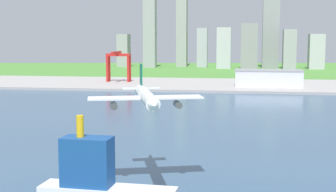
{
  "coord_description": "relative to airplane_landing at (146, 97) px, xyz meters",
  "views": [
    {
      "loc": [
        20.39,
        -16.71,
        49.38
      ],
      "look_at": [
        -12.72,
        191.13,
        24.29
      ],
      "focal_mm": 50.96,
      "sensor_mm": 36.0,
      "label": 1
    }
  ],
  "objects": [
    {
      "name": "ferry_boat",
      "position": [
        -8.27,
        -25.09,
        -22.63
      ],
      "size": [
        39.56,
        10.69,
        27.98
      ],
      "color": "white",
      "rests_on": "water_bay"
    },
    {
      "name": "water_bay",
      "position": [
        10.95,
        105.13,
        -30.55
      ],
      "size": [
        840.0,
        360.0,
        0.15
      ],
      "primitive_type": "cube",
      "color": "#385675",
      "rests_on": "ground"
    },
    {
      "name": "warehouse_main",
      "position": [
        55.83,
        333.83,
        -19.77
      ],
      "size": [
        66.33,
        31.09,
        16.67
      ],
      "color": "silver",
      "rests_on": "industrial_pier"
    },
    {
      "name": "industrial_pier",
      "position": [
        10.95,
        355.13,
        -29.37
      ],
      "size": [
        840.0,
        140.0,
        2.5
      ],
      "primitive_type": "cube",
      "color": "#A49F9D",
      "rests_on": "ground"
    },
    {
      "name": "distant_skyline",
      "position": [
        -0.11,
        684.79,
        21.99
      ],
      "size": [
        357.35,
        72.4,
        154.07
      ],
      "color": "#9F9EA2",
      "rests_on": "ground"
    },
    {
      "name": "ground_plane",
      "position": [
        10.95,
        165.13,
        -30.62
      ],
      "size": [
        2400.0,
        2400.0,
        0.0
      ],
      "primitive_type": "plane",
      "color": "#4D8B38"
    },
    {
      "name": "airplane_landing",
      "position": [
        0.0,
        0.0,
        0.0
      ],
      "size": [
        38.79,
        44.31,
        13.9
      ],
      "color": "white"
    },
    {
      "name": "port_crane_red",
      "position": [
        -105.99,
        360.15,
        -3.53
      ],
      "size": [
        26.19,
        34.97,
        33.91
      ],
      "color": "red",
      "rests_on": "industrial_pier"
    }
  ]
}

